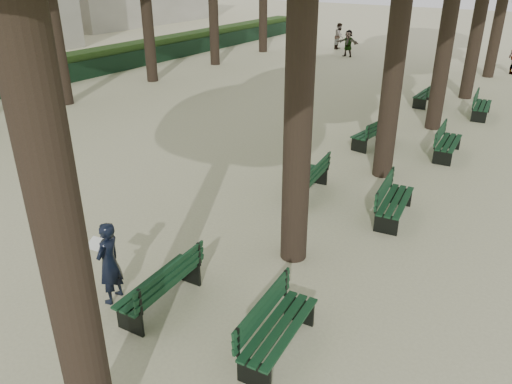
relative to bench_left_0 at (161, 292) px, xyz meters
The scene contains 14 objects.
ground 0.59m from the bench_left_0, 133.92° to the right, with size 120.00×120.00×0.00m, color beige.
bench_left_0 is the anchor object (origin of this frame).
bench_left_1 5.33m from the bench_left_0, 90.00° to the left, with size 0.78×1.86×0.92m.
bench_left_2 9.71m from the bench_left_0, 90.00° to the left, with size 0.81×1.86×0.92m.
bench_left_3 15.57m from the bench_left_0, 90.00° to the left, with size 0.57×1.80×0.92m.
bench_right_0 2.27m from the bench_left_0, ahead, with size 0.73×1.84×0.92m.
bench_right_1 5.76m from the bench_left_0, 66.83° to the left, with size 0.80×1.86×0.92m.
bench_right_2 10.29m from the bench_left_0, 77.27° to the left, with size 0.71×1.84×0.92m.
bench_right_3 15.15m from the bench_left_0, 81.39° to the left, with size 0.75×1.85×0.92m.
man_with_map 1.02m from the bench_left_0, 157.39° to the right, with size 0.65×0.66×1.52m.
pedestrian_e 25.02m from the bench_left_0, 106.60° to the left, with size 1.45×0.31×1.56m, color #262628.
pedestrian_a 27.66m from the bench_left_0, 108.47° to the left, with size 0.79×0.33×1.63m, color #262628.
fence 18.68m from the bench_left_0, 145.35° to the left, with size 0.08×42.00×0.90m, color black.
hedge 19.26m from the bench_left_0, 146.54° to the left, with size 1.20×42.00×1.20m, color #264819.
Camera 1 is at (5.57, -4.57, 5.47)m, focal length 35.00 mm.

